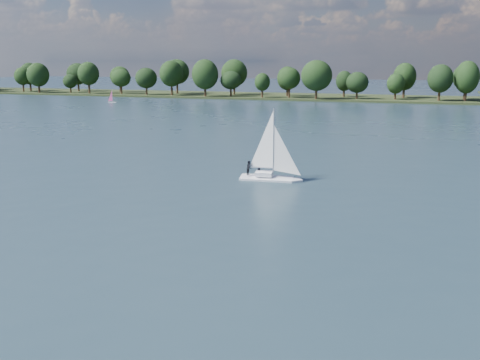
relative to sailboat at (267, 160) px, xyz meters
name	(u,v)px	position (x,y,z in m)	size (l,w,h in m)	color
ground	(304,133)	(-4.82, 46.72, -2.71)	(700.00, 700.00, 0.00)	#233342
far_shore	(360,99)	(-4.82, 158.72, -2.71)	(660.00, 40.00, 1.50)	black
sailboat	(267,160)	(0.00, 0.00, 0.00)	(7.52, 2.68, 9.71)	white
dinghy_pink	(112,99)	(-89.97, 109.53, -1.55)	(3.26, 1.90, 4.89)	silver
treeline	(319,79)	(-21.28, 154.81, 5.37)	(563.01, 74.56, 17.90)	black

